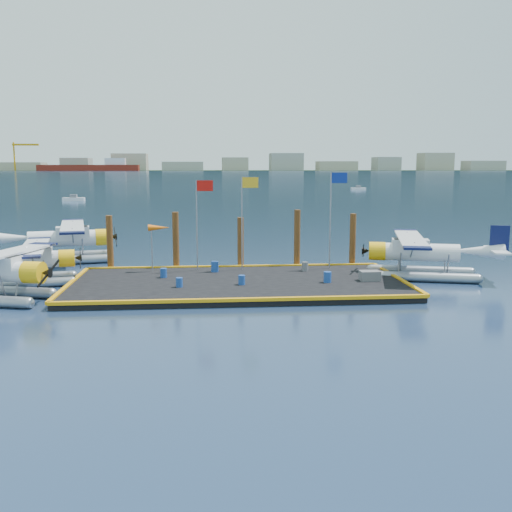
# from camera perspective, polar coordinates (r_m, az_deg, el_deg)

# --- Properties ---
(ground) EXTENTS (4000.00, 4000.00, 0.00)m
(ground) POSITION_cam_1_polar(r_m,az_deg,el_deg) (34.93, -1.84, -3.13)
(ground) COLOR #162844
(ground) RESTS_ON ground
(dock) EXTENTS (20.00, 10.00, 0.40)m
(dock) POSITION_cam_1_polar(r_m,az_deg,el_deg) (34.89, -1.84, -2.81)
(dock) COLOR black
(dock) RESTS_ON ground
(dock_bumpers) EXTENTS (20.25, 10.25, 0.18)m
(dock_bumpers) POSITION_cam_1_polar(r_m,az_deg,el_deg) (34.83, -1.84, -2.35)
(dock_bumpers) COLOR orange
(dock_bumpers) RESTS_ON dock
(far_backdrop) EXTENTS (3050.00, 2050.00, 810.00)m
(far_backdrop) POSITION_cam_1_polar(r_m,az_deg,el_deg) (1788.04, 2.89, 9.06)
(far_backdrop) COLOR black
(far_backdrop) RESTS_ON ground
(seaplane_b) EXTENTS (8.40, 9.15, 3.24)m
(seaplane_b) POSITION_cam_1_polar(r_m,az_deg,el_deg) (38.10, -21.81, -0.60)
(seaplane_b) COLOR gray
(seaplane_b) RESTS_ON ground
(seaplane_c) EXTENTS (9.85, 10.70, 3.79)m
(seaplane_c) POSITION_cam_1_polar(r_m,az_deg,el_deg) (46.10, -18.36, 1.45)
(seaplane_c) COLOR gray
(seaplane_c) RESTS_ON ground
(seaplane_d) EXTENTS (9.39, 10.12, 3.60)m
(seaplane_d) POSITION_cam_1_polar(r_m,az_deg,el_deg) (38.86, 15.75, 0.12)
(seaplane_d) COLOR gray
(seaplane_d) RESTS_ON ground
(drum_0) EXTENTS (0.42, 0.42, 0.59)m
(drum_0) POSITION_cam_1_polar(r_m,az_deg,el_deg) (36.28, -9.23, -1.68)
(drum_0) COLOR navy
(drum_0) RESTS_ON dock
(drum_1) EXTENTS (0.40, 0.40, 0.56)m
(drum_1) POSITION_cam_1_polar(r_m,az_deg,el_deg) (33.67, -1.44, -2.41)
(drum_1) COLOR navy
(drum_1) RESTS_ON dock
(drum_2) EXTENTS (0.46, 0.46, 0.65)m
(drum_2) POSITION_cam_1_polar(r_m,az_deg,el_deg) (34.57, 7.16, -2.10)
(drum_2) COLOR navy
(drum_2) RESTS_ON dock
(drum_3) EXTENTS (0.39, 0.39, 0.55)m
(drum_3) POSITION_cam_1_polar(r_m,az_deg,el_deg) (33.29, -7.68, -2.63)
(drum_3) COLOR navy
(drum_3) RESTS_ON dock
(drum_4) EXTENTS (0.43, 0.43, 0.60)m
(drum_4) POSITION_cam_1_polar(r_m,az_deg,el_deg) (38.19, 4.92, -1.04)
(drum_4) COLOR #5A5A5F
(drum_4) RESTS_ON dock
(drum_5) EXTENTS (0.49, 0.49, 0.69)m
(drum_5) POSITION_cam_1_polar(r_m,az_deg,el_deg) (37.82, -4.14, -1.06)
(drum_5) COLOR navy
(drum_5) RESTS_ON dock
(crate) EXTENTS (1.20, 0.80, 0.60)m
(crate) POSITION_cam_1_polar(r_m,az_deg,el_deg) (35.54, 11.31, -1.95)
(crate) COLOR #5A5A5F
(crate) RESTS_ON dock
(flagpole_red) EXTENTS (1.14, 0.08, 6.00)m
(flagpole_red) POSITION_cam_1_polar(r_m,az_deg,el_deg) (38.02, -5.64, 4.51)
(flagpole_red) COLOR gray
(flagpole_red) RESTS_ON dock
(flagpole_yellow) EXTENTS (1.14, 0.08, 6.20)m
(flagpole_yellow) POSITION_cam_1_polar(r_m,az_deg,el_deg) (38.09, -1.12, 4.74)
(flagpole_yellow) COLOR gray
(flagpole_yellow) RESTS_ON dock
(flagpole_blue) EXTENTS (1.14, 0.08, 6.50)m
(flagpole_blue) POSITION_cam_1_polar(r_m,az_deg,el_deg) (38.94, 7.75, 5.01)
(flagpole_blue) COLOR gray
(flagpole_blue) RESTS_ON dock
(windsock) EXTENTS (1.40, 0.44, 3.12)m
(windsock) POSITION_cam_1_polar(r_m,az_deg,el_deg) (38.26, -9.72, 2.70)
(windsock) COLOR gray
(windsock) RESTS_ON dock
(piling_0) EXTENTS (0.44, 0.44, 4.00)m
(piling_0) POSITION_cam_1_polar(r_m,az_deg,el_deg) (40.42, -14.40, 1.12)
(piling_0) COLOR #422612
(piling_0) RESTS_ON ground
(piling_1) EXTENTS (0.44, 0.44, 4.20)m
(piling_1) POSITION_cam_1_polar(r_m,az_deg,el_deg) (39.91, -8.02, 1.37)
(piling_1) COLOR #422612
(piling_1) RESTS_ON ground
(piling_2) EXTENTS (0.44, 0.44, 3.80)m
(piling_2) POSITION_cam_1_polar(r_m,az_deg,el_deg) (39.94, -1.55, 1.17)
(piling_2) COLOR #422612
(piling_2) RESTS_ON ground
(piling_3) EXTENTS (0.44, 0.44, 4.30)m
(piling_3) POSITION_cam_1_polar(r_m,az_deg,el_deg) (40.34, 4.13, 1.58)
(piling_3) COLOR #422612
(piling_3) RESTS_ON ground
(piling_4) EXTENTS (0.44, 0.44, 4.00)m
(piling_4) POSITION_cam_1_polar(r_m,az_deg,el_deg) (41.18, 9.63, 1.42)
(piling_4) COLOR #422612
(piling_4) RESTS_ON ground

